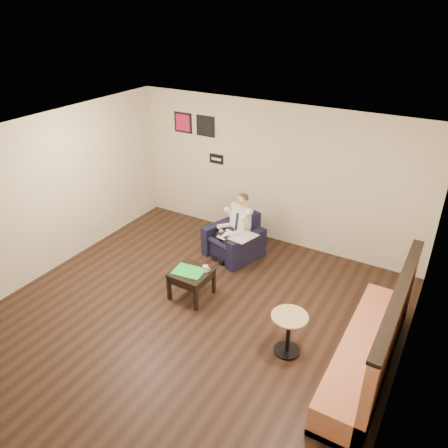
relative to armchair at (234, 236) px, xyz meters
The scene contains 18 objects.
ground 2.09m from the armchair, 80.30° to the right, with size 6.00×6.00×0.00m, color black.
wall_back 1.42m from the armchair, 70.71° to the left, with size 6.00×0.02×2.80m, color beige.
wall_left 3.47m from the armchair, 142.80° to the right, with size 0.02×6.00×2.80m, color beige.
wall_right 4.02m from the armchair, 31.07° to the right, with size 0.02×6.00×2.80m, color beige.
ceiling 3.13m from the armchair, 80.30° to the right, with size 6.00×6.00×0.02m, color white.
seating_sign 1.73m from the armchair, 134.58° to the left, with size 0.32×0.02×0.20m, color black.
art_print_left 2.64m from the armchair, 151.09° to the left, with size 0.42×0.03×0.42m, color #B71646.
art_print_right 2.31m from the armchair, 141.19° to the left, with size 0.42×0.03×0.42m, color black.
armchair is the anchor object (origin of this frame).
seated_man 0.20m from the armchair, 107.92° to the right, with size 0.56×0.84×1.18m, color white, non-canonical shape.
lap_papers 0.23m from the armchair, 107.92° to the right, with size 0.20×0.28×0.01m, color white.
newspaper 0.40m from the armchair, 32.48° to the right, with size 0.38×0.47×0.01m, color silver.
side_table 1.50m from the armchair, 88.75° to the right, with size 0.60×0.60×0.49m, color black.
green_folder 1.51m from the armchair, 90.02° to the right, with size 0.49×0.35×0.01m, color #2AD648.
coffee_mug 1.39m from the armchair, 80.38° to the right, with size 0.09×0.09×0.10m, color white.
smartphone 1.32m from the armchair, 86.08° to the right, with size 0.15×0.08×0.01m, color black.
banquette 3.39m from the armchair, 29.71° to the right, with size 0.64×2.70×1.38m, color #B56746.
cafe_table 2.69m from the armchair, 44.52° to the right, with size 0.51×0.51×0.64m, color tan.
Camera 1 is at (3.14, -4.34, 4.49)m, focal length 35.00 mm.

